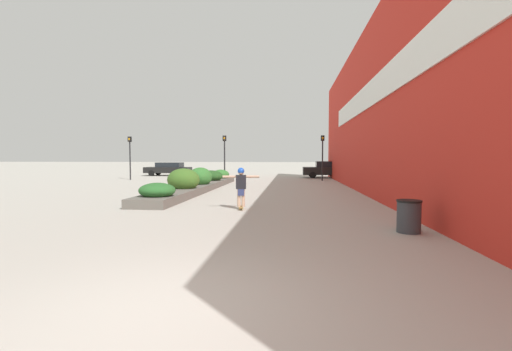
{
  "coord_description": "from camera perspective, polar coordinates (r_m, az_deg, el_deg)",
  "views": [
    {
      "loc": [
        1.6,
        -3.94,
        1.88
      ],
      "look_at": [
        -0.11,
        12.55,
        1.02
      ],
      "focal_mm": 24.0,
      "sensor_mm": 36.0,
      "label": 1
    }
  ],
  "objects": [
    {
      "name": "skateboarder",
      "position": [
        12.45,
        -2.52,
        -1.28
      ],
      "size": [
        1.33,
        0.27,
        1.43
      ],
      "rotation": [
        0.0,
        0.0,
        0.14
      ],
      "color": "tan",
      "rests_on": "skateboard"
    },
    {
      "name": "car_leftmost",
      "position": [
        37.32,
        -14.37,
        1.11
      ],
      "size": [
        4.69,
        2.04,
        1.39
      ],
      "rotation": [
        0.0,
        0.0,
        1.57
      ],
      "color": "black",
      "rests_on": "ground_plane"
    },
    {
      "name": "traffic_light_left",
      "position": [
        28.5,
        -5.27,
        4.23
      ],
      "size": [
        0.28,
        0.3,
        3.72
      ],
      "color": "black",
      "rests_on": "ground_plane"
    },
    {
      "name": "planter_box",
      "position": [
        20.04,
        -9.53,
        -1.16
      ],
      "size": [
        1.62,
        15.25,
        1.35
      ],
      "color": "#605B54",
      "rests_on": "ground_plane"
    },
    {
      "name": "ground_plane",
      "position": [
        4.65,
        -15.8,
        -20.95
      ],
      "size": [
        300.0,
        300.0,
        0.0
      ],
      "primitive_type": "plane",
      "color": "#ADA89E"
    },
    {
      "name": "traffic_light_right",
      "position": [
        28.34,
        11.03,
        4.17
      ],
      "size": [
        0.28,
        0.3,
        3.71
      ],
      "color": "black",
      "rests_on": "ground_plane"
    },
    {
      "name": "car_center_left",
      "position": [
        32.76,
        11.87,
        1.02
      ],
      "size": [
        4.52,
        2.05,
        1.56
      ],
      "rotation": [
        0.0,
        0.0,
        1.57
      ],
      "color": "black",
      "rests_on": "ground_plane"
    },
    {
      "name": "skateboard",
      "position": [
        12.55,
        -2.51,
        -5.33
      ],
      "size": [
        0.27,
        0.76,
        0.09
      ],
      "rotation": [
        0.0,
        0.0,
        0.14
      ],
      "color": "olive",
      "rests_on": "ground_plane"
    },
    {
      "name": "trash_bin",
      "position": [
        9.45,
        24.12,
        -6.21
      ],
      "size": [
        0.6,
        0.6,
        0.82
      ],
      "color": "#38383D",
      "rests_on": "ground_plane"
    },
    {
      "name": "building_wall_right",
      "position": [
        17.57,
        19.31,
        10.57
      ],
      "size": [
        0.67,
        35.94,
        8.5
      ],
      "color": "red",
      "rests_on": "ground_plane"
    },
    {
      "name": "traffic_light_far_left",
      "position": [
        31.17,
        -20.29,
        3.92
      ],
      "size": [
        0.28,
        0.3,
        3.7
      ],
      "color": "black",
      "rests_on": "ground_plane"
    }
  ]
}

